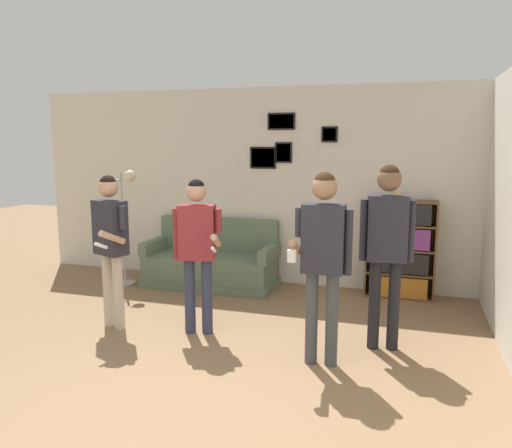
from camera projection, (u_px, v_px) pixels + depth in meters
ground_plane at (149, 427)px, 3.48m from camera, size 20.00×20.00×0.00m
wall_back at (284, 187)px, 6.87m from camera, size 7.51×0.08×2.70m
couch at (212, 264)px, 6.92m from camera, size 1.81×0.80×0.90m
bookshelf at (400, 249)px, 6.32m from camera, size 0.86×0.30×1.25m
floor_lamp at (122, 208)px, 6.79m from camera, size 0.43×0.28×1.60m
person_player_foreground_left at (110, 236)px, 5.20m from camera, size 0.47×0.56×1.63m
person_player_foreground_center at (197, 241)px, 5.04m from camera, size 0.54×0.42×1.60m
person_watcher_holding_cup at (323, 248)px, 4.30m from camera, size 0.50×0.43×1.72m
person_spectator_near_bookshelf at (387, 237)px, 4.63m from camera, size 0.50×0.25×1.76m
drinking_cup at (398, 196)px, 6.23m from camera, size 0.07×0.07×0.10m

